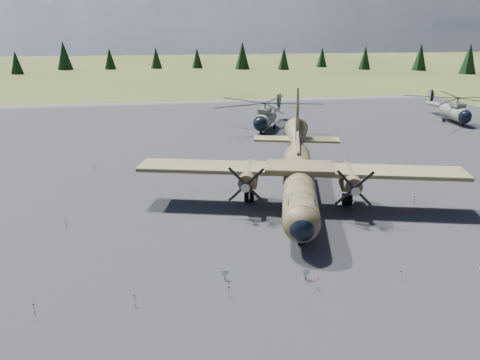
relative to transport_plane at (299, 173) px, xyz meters
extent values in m
plane|color=brown|center=(-5.37, -2.73, -2.96)|extent=(500.00, 500.00, 0.00)
cube|color=#555559|center=(-5.37, 7.27, -2.96)|extent=(120.00, 120.00, 0.04)
cylinder|color=#383A1F|center=(-0.43, -1.60, -0.49)|extent=(7.93, 19.43, 3.01)
sphere|color=#383A1F|center=(-2.95, -10.93, -0.49)|extent=(3.61, 3.61, 2.94)
sphere|color=black|center=(-3.10, -11.50, -0.55)|extent=(2.65, 2.65, 2.16)
cube|color=black|center=(-2.50, -9.27, 0.31)|extent=(2.52, 2.22, 0.59)
cone|color=#383A1F|center=(2.86, 10.62, 0.63)|extent=(4.76, 7.89, 4.52)
cube|color=#989A9D|center=(-0.15, -0.57, -1.73)|extent=(3.65, 6.75, 0.54)
cube|color=#2F351B|center=(-0.29, -1.09, 0.74)|extent=(31.00, 11.63, 0.38)
cube|color=#383A1F|center=(-0.29, -1.09, 0.98)|extent=(7.22, 5.41, 0.38)
cylinder|color=#383A1F|center=(-5.04, -0.14, 0.15)|extent=(3.01, 5.81, 1.61)
cube|color=#383A1F|center=(-4.82, 0.69, -0.55)|extent=(2.50, 3.94, 0.86)
cone|color=gray|center=(-5.95, -3.51, 0.15)|extent=(1.04, 1.14, 0.82)
cylinder|color=black|center=(-4.82, 0.69, -2.37)|extent=(1.22, 1.39, 1.18)
cylinder|color=#383A1F|center=(4.29, -2.65, 0.15)|extent=(3.01, 5.81, 1.61)
cube|color=#383A1F|center=(4.51, -1.83, -0.55)|extent=(2.50, 3.94, 0.86)
cone|color=gray|center=(3.38, -6.02, 0.15)|extent=(1.04, 1.14, 0.82)
cylinder|color=black|center=(4.51, -1.83, -2.37)|extent=(1.22, 1.39, 1.18)
cube|color=#383A1F|center=(1.80, 6.69, 1.28)|extent=(2.40, 7.90, 1.80)
cube|color=#2F351B|center=(3.00, 11.14, 0.69)|extent=(10.56, 4.96, 0.24)
cylinder|color=gray|center=(-2.61, -9.69, -1.59)|extent=(0.18, 0.18, 0.97)
cylinder|color=black|center=(-2.61, -9.69, -2.37)|extent=(0.62, 1.07, 1.00)
cylinder|color=slate|center=(3.98, 32.97, -1.11)|extent=(5.31, 7.61, 2.51)
sphere|color=black|center=(2.46, 29.70, -1.16)|extent=(3.06, 3.06, 2.31)
sphere|color=slate|center=(5.50, 36.25, -1.11)|extent=(3.06, 3.06, 2.31)
cube|color=slate|center=(3.81, 32.61, 0.50)|extent=(2.90, 3.63, 0.75)
cylinder|color=gray|center=(3.81, 32.61, 1.25)|extent=(0.48, 0.48, 1.00)
cylinder|color=slate|center=(7.09, 39.66, -0.75)|extent=(4.37, 8.12, 1.44)
cube|color=slate|center=(8.67, 43.07, 0.50)|extent=(0.79, 1.37, 2.41)
cylinder|color=black|center=(8.99, 42.92, 0.50)|extent=(1.15, 2.39, 2.61)
cylinder|color=black|center=(2.72, 30.24, -2.56)|extent=(0.54, 0.74, 0.68)
cylinder|color=black|center=(3.26, 34.63, -2.56)|extent=(0.61, 0.85, 0.80)
cylinder|color=gray|center=(3.26, 34.63, -2.03)|extent=(0.19, 0.19, 1.45)
cylinder|color=black|center=(5.72, 33.49, -2.56)|extent=(0.61, 0.85, 0.80)
cylinder|color=gray|center=(5.72, 33.49, -2.03)|extent=(0.19, 0.19, 1.45)
cylinder|color=slate|center=(39.01, 33.39, -1.14)|extent=(3.26, 7.34, 2.47)
sphere|color=black|center=(38.61, 29.86, -1.19)|extent=(2.51, 2.51, 2.27)
sphere|color=slate|center=(39.42, 36.92, -1.14)|extent=(2.51, 2.51, 2.27)
cube|color=slate|center=(38.97, 33.00, 0.44)|extent=(2.03, 3.33, 0.74)
cylinder|color=gray|center=(38.97, 33.00, 1.18)|extent=(0.39, 0.39, 0.99)
cylinder|color=slate|center=(39.84, 40.59, -0.79)|extent=(1.78, 8.46, 1.41)
cube|color=slate|center=(40.26, 44.27, 0.44)|extent=(0.37, 1.40, 2.37)
cylinder|color=black|center=(40.60, 44.23, 0.44)|extent=(0.35, 2.55, 2.56)
cylinder|color=black|center=(38.67, 30.45, -2.57)|extent=(0.35, 0.70, 0.67)
cylinder|color=black|center=(37.82, 34.72, -2.57)|extent=(0.38, 0.82, 0.79)
cylinder|color=gray|center=(37.82, 34.72, -2.05)|extent=(0.15, 0.15, 1.43)
cylinder|color=black|center=(40.47, 34.42, -2.57)|extent=(0.38, 0.82, 0.79)
cylinder|color=gray|center=(40.47, 34.42, -2.05)|extent=(0.15, 0.15, 1.43)
cube|color=gray|center=(-9.33, -13.99, -2.66)|extent=(0.10, 0.10, 0.60)
cube|color=silver|center=(-9.33, -14.05, -2.37)|extent=(0.51, 0.29, 0.34)
cube|color=gray|center=(-3.75, -14.85, -2.64)|extent=(0.10, 0.10, 0.63)
cube|color=silver|center=(-3.75, -14.91, -2.34)|extent=(0.54, 0.30, 0.36)
cylinder|color=silver|center=(-21.37, -16.23, -2.56)|extent=(0.07, 0.07, 0.80)
cylinder|color=#B21323|center=(-21.37, -16.23, -2.16)|extent=(0.12, 0.12, 0.10)
cylinder|color=silver|center=(-15.37, -16.23, -2.56)|extent=(0.07, 0.07, 0.80)
cylinder|color=#B21323|center=(-15.37, -16.23, -2.16)|extent=(0.12, 0.12, 0.10)
cylinder|color=silver|center=(-9.37, -16.23, -2.56)|extent=(0.07, 0.07, 0.80)
cylinder|color=#B21323|center=(-9.37, -16.23, -2.16)|extent=(0.12, 0.12, 0.10)
cylinder|color=silver|center=(-3.37, -16.23, -2.56)|extent=(0.07, 0.07, 0.80)
cylinder|color=#B21323|center=(-3.37, -16.23, -2.16)|extent=(0.12, 0.12, 0.10)
cylinder|color=silver|center=(2.63, -16.23, -2.56)|extent=(0.07, 0.07, 0.80)
cylinder|color=#B21323|center=(2.63, -16.23, -2.16)|extent=(0.12, 0.12, 0.10)
cylinder|color=silver|center=(8.63, -16.23, -2.56)|extent=(0.07, 0.07, 0.80)
cylinder|color=#B21323|center=(8.63, -16.23, -2.16)|extent=(0.12, 0.12, 0.10)
cylinder|color=silver|center=(-21.37, 13.27, -2.56)|extent=(0.07, 0.07, 0.80)
cylinder|color=#B21323|center=(-21.37, 13.27, -2.16)|extent=(0.12, 0.12, 0.10)
cylinder|color=silver|center=(-13.37, 13.27, -2.56)|extent=(0.07, 0.07, 0.80)
cylinder|color=#B21323|center=(-13.37, 13.27, -2.16)|extent=(0.12, 0.12, 0.10)
cylinder|color=silver|center=(-5.37, 13.27, -2.56)|extent=(0.07, 0.07, 0.80)
cylinder|color=#B21323|center=(-5.37, 13.27, -2.16)|extent=(0.12, 0.12, 0.10)
cylinder|color=silver|center=(2.63, 13.27, -2.56)|extent=(0.07, 0.07, 0.80)
cylinder|color=#B21323|center=(2.63, 13.27, -2.16)|extent=(0.12, 0.12, 0.10)
cylinder|color=silver|center=(10.63, 13.27, -2.56)|extent=(0.07, 0.07, 0.80)
cylinder|color=#B21323|center=(10.63, 13.27, -2.16)|extent=(0.12, 0.12, 0.10)
cylinder|color=silver|center=(-21.87, -2.73, -2.56)|extent=(0.07, 0.07, 0.80)
cylinder|color=#B21323|center=(-21.87, -2.73, -2.16)|extent=(0.12, 0.12, 0.10)
cylinder|color=silver|center=(11.13, -2.73, -2.56)|extent=(0.07, 0.07, 0.80)
cylinder|color=#B21323|center=(11.13, -2.73, -2.16)|extent=(0.12, 0.12, 0.10)
cone|color=black|center=(97.40, 114.91, 2.42)|extent=(6.03, 6.03, 10.76)
cone|color=black|center=(87.35, 130.60, 2.15)|extent=(5.73, 5.73, 10.23)
cone|color=black|center=(67.98, 138.13, 1.59)|extent=(5.10, 5.10, 9.11)
cone|color=black|center=(54.76, 151.49, 1.14)|extent=(4.60, 4.60, 8.21)
cone|color=black|center=(35.86, 142.62, 1.27)|extent=(4.74, 4.74, 8.47)
cone|color=black|center=(20.02, 147.38, 2.37)|extent=(5.97, 5.97, 10.67)
cone|color=black|center=(2.50, 154.92, 1.06)|extent=(4.51, 4.51, 8.05)
cone|color=black|center=(-14.04, 155.99, 1.22)|extent=(4.68, 4.68, 8.36)
cone|color=black|center=(-32.30, 155.63, 1.20)|extent=(4.66, 4.66, 8.32)
cone|color=black|center=(-49.84, 156.79, 2.53)|extent=(6.15, 6.15, 10.99)
cone|color=black|center=(-63.70, 141.15, 1.14)|extent=(4.60, 4.60, 8.21)
camera|label=1|loc=(-13.08, -42.51, 13.94)|focal=35.00mm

